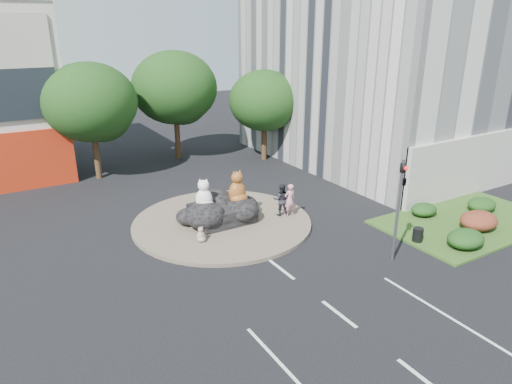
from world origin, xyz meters
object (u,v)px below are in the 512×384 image
cat_tabby (237,187)px  kitten_calico (201,234)px  kitten_white (253,211)px  pedestrian_dark (281,200)px  cat_white (204,194)px  litter_bin (418,235)px  pedestrian_pink (290,200)px

cat_tabby → kitten_calico: (-3.05, -1.70, -1.46)m
kitten_white → pedestrian_dark: size_ratio=0.45×
kitten_calico → cat_white: bearing=67.1°
cat_white → pedestrian_dark: size_ratio=0.93×
kitten_white → litter_bin: size_ratio=1.20×
kitten_calico → pedestrian_dark: bearing=15.3°
kitten_white → pedestrian_dark: pedestrian_dark is taller
cat_tabby → pedestrian_pink: (2.71, -1.28, -0.91)m
cat_white → pedestrian_pink: (4.70, -1.38, -0.82)m
kitten_calico → litter_bin: (9.61, -5.52, -0.14)m
cat_white → pedestrian_dark: 4.55m
pedestrian_pink → litter_bin: 7.12m
cat_white → kitten_white: size_ratio=2.07×
pedestrian_pink → cat_tabby: bearing=-26.9°
cat_white → litter_bin: size_ratio=2.49×
litter_bin → cat_white: bearing=139.4°
cat_tabby → kitten_white: 1.70m
kitten_calico → kitten_white: kitten_white is taller
kitten_calico → kitten_white: 3.99m
cat_white → kitten_white: 3.12m
pedestrian_pink → pedestrian_dark: bearing=-44.8°
cat_tabby → pedestrian_pink: 3.13m
kitten_white → pedestrian_pink: pedestrian_pink is taller
cat_tabby → kitten_calico: bearing=-156.3°
kitten_calico → pedestrian_pink: size_ratio=0.43×
pedestrian_dark → litter_bin: pedestrian_dark is taller
cat_tabby → pedestrian_dark: (2.35, -0.94, -0.92)m
pedestrian_pink → kitten_calico: bearing=2.6°
pedestrian_dark → litter_bin: size_ratio=2.68×
cat_white → kitten_calico: bearing=-90.5°
cat_white → pedestrian_dark: cat_white is taller
cat_tabby → pedestrian_dark: 2.69m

